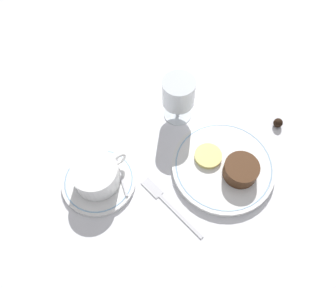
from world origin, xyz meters
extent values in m
plane|color=white|center=(0.00, 0.00, 0.00)|extent=(3.00, 3.00, 0.00)
cylinder|color=white|center=(0.00, -0.04, 0.01)|extent=(0.23, 0.23, 0.01)
torus|color=#8CB2D1|center=(0.00, -0.04, 0.01)|extent=(0.22, 0.22, 0.00)
cylinder|color=white|center=(-0.24, 0.10, 0.01)|extent=(0.16, 0.16, 0.01)
torus|color=#8CB2D1|center=(-0.24, 0.10, 0.01)|extent=(0.15, 0.15, 0.00)
cylinder|color=white|center=(-0.24, 0.10, 0.04)|extent=(0.10, 0.10, 0.06)
cylinder|color=brown|center=(-0.24, 0.10, 0.04)|extent=(0.08, 0.08, 0.04)
torus|color=white|center=(-0.18, 0.10, 0.04)|extent=(0.04, 0.01, 0.04)
cube|color=silver|center=(-0.20, 0.08, 0.01)|extent=(0.03, 0.08, 0.00)
ellipsoid|color=silver|center=(-0.18, 0.13, 0.01)|extent=(0.02, 0.03, 0.00)
cylinder|color=silver|center=(0.01, 0.14, 0.00)|extent=(0.07, 0.07, 0.01)
cylinder|color=silver|center=(0.01, 0.14, 0.03)|extent=(0.01, 0.01, 0.05)
cylinder|color=silver|center=(0.01, 0.14, 0.08)|extent=(0.07, 0.07, 0.07)
cylinder|color=maroon|center=(0.01, 0.14, 0.07)|extent=(0.06, 0.06, 0.04)
cube|color=silver|center=(-0.15, -0.06, 0.00)|extent=(0.02, 0.12, 0.01)
cube|color=silver|center=(-0.15, 0.02, 0.00)|extent=(0.03, 0.05, 0.01)
cylinder|color=#4C2D19|center=(0.01, -0.07, 0.03)|extent=(0.07, 0.07, 0.04)
cylinder|color=#EFE075|center=(-0.01, 0.00, 0.02)|extent=(0.06, 0.06, 0.01)
sphere|color=black|center=(0.18, -0.03, 0.01)|extent=(0.02, 0.02, 0.02)
camera|label=1|loc=(-0.29, -0.21, 0.66)|focal=35.00mm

